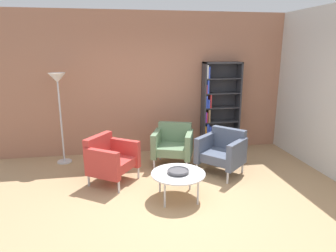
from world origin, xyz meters
TOP-DOWN VIEW (x-y plane):
  - ground_plane at (0.00, 0.00)m, footprint 8.32×8.32m
  - brick_back_panel at (0.00, 2.46)m, footprint 6.40×0.12m
  - bookshelf_tall at (1.35, 2.25)m, footprint 0.80×0.30m
  - coffee_table_low at (0.07, 0.19)m, footprint 0.80×0.80m
  - decorative_bowl at (0.07, 0.19)m, footprint 0.32×0.32m
  - armchair_spare_guest at (0.25, 1.54)m, footprint 0.88×0.85m
  - armchair_near_window at (-0.93, 0.95)m, footprint 0.93×0.94m
  - armchair_corner_red at (1.03, 0.99)m, footprint 0.95×0.95m
  - floor_lamp_torchiere at (-1.84, 2.01)m, footprint 0.32×0.32m

SIDE VIEW (x-z plane):
  - ground_plane at x=0.00m, z-range 0.00..0.00m
  - coffee_table_low at x=0.07m, z-range 0.17..0.57m
  - armchair_spare_guest at x=0.25m, z-range 0.02..0.80m
  - armchair_near_window at x=-0.93m, z-range 0.02..0.80m
  - armchair_corner_red at x=1.03m, z-range 0.02..0.80m
  - decorative_bowl at x=0.07m, z-range 0.41..0.46m
  - bookshelf_tall at x=1.35m, z-range -0.03..1.87m
  - floor_lamp_torchiere at x=-1.84m, z-range 0.58..2.32m
  - brick_back_panel at x=0.00m, z-range 0.00..2.90m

